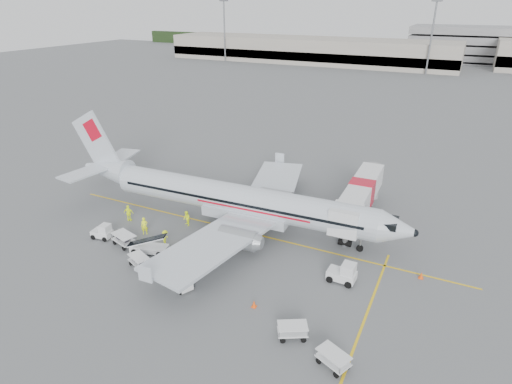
# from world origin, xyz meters

# --- Properties ---
(ground) EXTENTS (360.00, 360.00, 0.00)m
(ground) POSITION_xyz_m (0.00, 0.00, 0.00)
(ground) COLOR #56595B
(stripe_lead) EXTENTS (44.00, 0.20, 0.01)m
(stripe_lead) POSITION_xyz_m (0.00, 0.00, 0.01)
(stripe_lead) COLOR yellow
(stripe_lead) RESTS_ON ground
(stripe_cross) EXTENTS (0.20, 20.00, 0.01)m
(stripe_cross) POSITION_xyz_m (14.00, -8.00, 0.01)
(stripe_cross) COLOR yellow
(stripe_cross) RESTS_ON ground
(terminal_west) EXTENTS (110.00, 22.00, 9.00)m
(terminal_west) POSITION_xyz_m (-40.00, 130.00, 4.50)
(terminal_west) COLOR gray
(terminal_west) RESTS_ON ground
(parking_garage) EXTENTS (62.00, 24.00, 14.00)m
(parking_garage) POSITION_xyz_m (25.00, 160.00, 7.00)
(parking_garage) COLOR slate
(parking_garage) RESTS_ON ground
(treeline) EXTENTS (300.00, 3.00, 6.00)m
(treeline) POSITION_xyz_m (0.00, 175.00, 3.00)
(treeline) COLOR black
(treeline) RESTS_ON ground
(mast_west) EXTENTS (3.20, 1.20, 22.00)m
(mast_west) POSITION_xyz_m (-70.00, 118.00, 11.00)
(mast_west) COLOR slate
(mast_west) RESTS_ON ground
(mast_center) EXTENTS (3.20, 1.20, 22.00)m
(mast_center) POSITION_xyz_m (5.00, 118.00, 11.00)
(mast_center) COLOR slate
(mast_center) RESTS_ON ground
(aircraft) EXTENTS (38.98, 31.10, 10.45)m
(aircraft) POSITION_xyz_m (-1.45, 0.98, 5.22)
(aircraft) COLOR silver
(aircraft) RESTS_ON ground
(jet_bridge) EXTENTS (3.53, 17.05, 4.46)m
(jet_bridge) POSITION_xyz_m (9.65, 8.02, 2.23)
(jet_bridge) COLOR silver
(jet_bridge) RESTS_ON ground
(belt_loader) EXTENTS (4.94, 2.91, 2.51)m
(belt_loader) POSITION_xyz_m (-6.69, -7.49, 1.26)
(belt_loader) COLOR silver
(belt_loader) RESTS_ON ground
(tug_fore) EXTENTS (2.44, 1.45, 1.84)m
(tug_fore) POSITION_xyz_m (11.05, -3.97, 0.92)
(tug_fore) COLOR silver
(tug_fore) RESTS_ON ground
(tug_mid) EXTENTS (2.25, 1.87, 1.51)m
(tug_mid) POSITION_xyz_m (-0.66, -10.77, 0.75)
(tug_mid) COLOR silver
(tug_mid) RESTS_ON ground
(tug_aft) EXTENTS (2.14, 1.40, 1.56)m
(tug_aft) POSITION_xyz_m (-12.75, -7.43, 0.78)
(tug_aft) COLOR silver
(tug_aft) RESTS_ON ground
(cart_loaded_a) EXTENTS (2.42, 1.96, 1.10)m
(cart_loaded_a) POSITION_xyz_m (-5.96, -9.83, 0.55)
(cart_loaded_a) COLOR silver
(cart_loaded_a) RESTS_ON ground
(cart_loaded_b) EXTENTS (2.71, 2.04, 1.26)m
(cart_loaded_b) POSITION_xyz_m (-9.72, -7.57, 0.63)
(cart_loaded_b) COLOR silver
(cart_loaded_b) RESTS_ON ground
(cart_empty_a) EXTENTS (2.45, 2.11, 1.10)m
(cart_empty_a) POSITION_xyz_m (9.75, -12.09, 0.55)
(cart_empty_a) COLOR silver
(cart_empty_a) RESTS_ON ground
(cart_empty_b) EXTENTS (2.50, 2.06, 1.13)m
(cart_empty_b) POSITION_xyz_m (13.12, -13.39, 0.56)
(cart_empty_b) COLOR silver
(cart_empty_b) RESTS_ON ground
(cone_nose) EXTENTS (0.39, 0.39, 0.64)m
(cone_nose) POSITION_xyz_m (17.18, -0.56, 0.32)
(cone_nose) COLOR #FF4F0E
(cone_nose) RESTS_ON ground
(cone_port) EXTENTS (0.38, 0.38, 0.62)m
(cone_port) POSITION_xyz_m (-2.37, 12.91, 0.31)
(cone_port) COLOR #FF4F0E
(cone_port) RESTS_ON ground
(cone_stbd) EXTENTS (0.39, 0.39, 0.63)m
(cone_stbd) POSITION_xyz_m (5.83, -10.32, 0.32)
(cone_stbd) COLOR #FF4F0E
(cone_stbd) RESTS_ON ground
(crew_a) EXTENTS (0.82, 0.76, 1.87)m
(crew_a) POSITION_xyz_m (-9.35, -4.92, 0.94)
(crew_a) COLOR #E0F215
(crew_a) RESTS_ON ground
(crew_b) EXTENTS (1.02, 0.98, 1.67)m
(crew_b) POSITION_xyz_m (-6.51, -1.50, 0.83)
(crew_b) COLOR #E0F215
(crew_b) RESTS_ON ground
(crew_c) EXTENTS (0.89, 1.16, 1.58)m
(crew_c) POSITION_xyz_m (-6.14, -5.72, 0.79)
(crew_c) COLOR #E0F215
(crew_c) RESTS_ON ground
(crew_d) EXTENTS (1.18, 0.72, 1.87)m
(crew_d) POSITION_xyz_m (-12.79, -3.35, 0.94)
(crew_d) COLOR #E0F215
(crew_d) RESTS_ON ground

